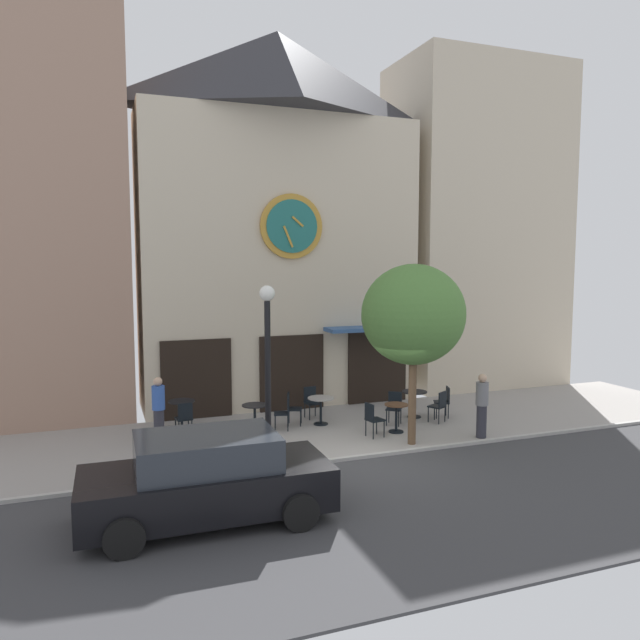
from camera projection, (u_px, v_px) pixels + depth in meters
ground_plane at (376, 464)px, 13.55m from camera, size 24.04×10.75×0.13m
clock_building at (279, 214)px, 19.04m from camera, size 8.68×3.84×11.64m
neighbor_building_left at (21, 192)px, 17.20m from camera, size 5.74×4.24×13.05m
neighbor_building_right at (474, 227)px, 22.39m from camera, size 6.06×3.83×11.64m
street_lamp at (268, 371)px, 13.73m from camera, size 0.36×0.36×4.01m
street_tree at (414, 315)px, 14.65m from camera, size 2.61×2.35×4.49m
cafe_table_center_left at (182, 408)px, 16.34m from camera, size 0.72×0.72×0.76m
cafe_table_leftmost at (255, 413)px, 16.03m from camera, size 0.68×0.68×0.72m
cafe_table_center_right at (321, 405)px, 16.68m from camera, size 0.74×0.74×0.76m
cafe_table_rightmost at (396, 413)px, 15.93m from camera, size 0.63×0.63×0.76m
cafe_table_center at (414, 399)px, 17.45m from camera, size 0.73×0.73×0.77m
cafe_chair_outer at (292, 406)px, 16.65m from camera, size 0.52×0.52×0.90m
cafe_chair_facing_wall at (285, 410)px, 16.17m from camera, size 0.50×0.50×0.90m
cafe_chair_mid_row at (184, 416)px, 15.55m from camera, size 0.45×0.45×0.90m
cafe_chair_under_awning at (444, 399)px, 17.45m from camera, size 0.52×0.52×0.90m
cafe_chair_near_lamp at (372, 417)px, 15.48m from camera, size 0.46×0.46×0.90m
cafe_chair_corner at (439, 404)px, 16.88m from camera, size 0.54×0.54×0.90m
cafe_chair_right_end at (394, 405)px, 16.73m from camera, size 0.56×0.56×0.90m
cafe_chair_facing_street at (311, 400)px, 17.42m from camera, size 0.44×0.44×0.90m
pedestrian_grey at (482, 405)px, 15.42m from camera, size 0.44×0.44×1.67m
pedestrian_blue at (159, 409)px, 14.97m from camera, size 0.44×0.44×1.67m
parked_car_black at (207, 479)px, 10.45m from camera, size 4.33×2.08×1.55m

